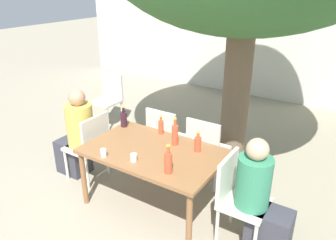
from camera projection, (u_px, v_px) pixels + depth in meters
The scene contains 17 objects.
ground_plane at pixel (154, 204), 3.88m from camera, with size 30.00×30.00×0.00m, color gray.
cafe_building_wall at pixel (276, 34), 6.75m from camera, with size 10.00×0.08×2.80m.
dining_table_front at pixel (153, 156), 3.62m from camera, with size 1.51×0.95×0.72m.
patio_chair_0 at pixel (90, 144), 4.16m from camera, with size 0.44×0.44×0.91m.
patio_chair_1 at pixel (237, 194), 3.18m from camera, with size 0.44×0.44×0.91m.
patio_chair_2 at pixel (165, 136), 4.37m from camera, with size 0.44×0.44×0.91m.
patio_chair_3 at pixel (206, 147), 4.07m from camera, with size 0.44×0.44×0.91m.
patio_chair_4 at pixel (109, 96), 5.83m from camera, with size 0.44×0.44×0.91m.
person_seated_0 at pixel (77, 138), 4.27m from camera, with size 0.57×0.34×1.22m.
person_seated_1 at pixel (261, 203), 3.07m from camera, with size 0.56×0.32×1.17m.
wine_bottle_0 at pixel (124, 119), 4.13m from camera, with size 0.08×0.08×0.27m.
soda_bottle_1 at pixel (161, 127), 3.94m from camera, with size 0.06×0.06×0.24m.
soda_bottle_2 at pixel (175, 134), 3.66m from camera, with size 0.07×0.07×0.32m.
soda_bottle_3 at pixel (168, 162), 3.13m from camera, with size 0.08×0.08×0.30m.
soda_bottle_4 at pixel (198, 144), 3.54m from camera, with size 0.08×0.08×0.23m.
drinking_glass_0 at pixel (104, 153), 3.44m from camera, with size 0.06×0.06×0.09m.
drinking_glass_1 at pixel (134, 158), 3.36m from camera, with size 0.07×0.07×0.08m.
Camera 1 is at (1.84, -2.58, 2.45)m, focal length 35.00 mm.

